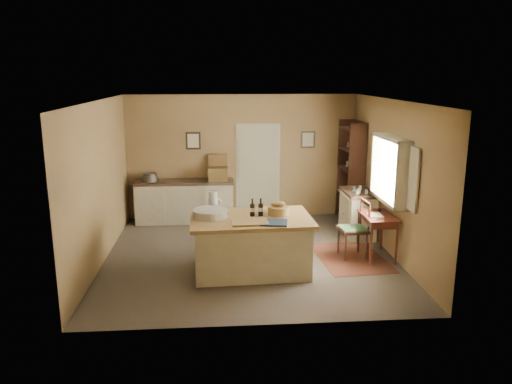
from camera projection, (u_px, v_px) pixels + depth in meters
ground at (250, 256)px, 8.80m from camera, size 5.00×5.00×0.00m
wall_back at (242, 157)px, 10.91m from camera, size 5.00×0.10×2.70m
wall_front at (263, 224)px, 6.06m from camera, size 5.00×0.10×2.70m
wall_left at (100, 183)px, 8.30m from camera, size 0.10×5.00×2.70m
wall_right at (392, 179)px, 8.68m from camera, size 0.10×5.00×2.70m
ceiling at (249, 101)px, 8.17m from camera, size 5.00×5.00×0.00m
door at (258, 170)px, 10.98m from camera, size 0.97×0.06×2.11m
framed_prints at (251, 140)px, 10.82m from camera, size 2.82×0.02×0.38m
window at (393, 169)px, 8.43m from camera, size 0.25×1.99×1.12m
work_island at (250, 243)px, 8.01m from camera, size 1.97×1.33×1.20m
sideboard at (185, 200)px, 10.73m from camera, size 2.10×0.60×1.18m
rug at (350, 257)px, 8.70m from camera, size 1.23×1.69×0.01m
writing_desk at (378, 221)px, 8.58m from camera, size 0.51×0.84×0.82m
desk_chair at (353, 230)px, 8.64m from camera, size 0.50×0.50×0.99m
right_cabinet at (358, 213)px, 9.81m from camera, size 0.54×0.97×0.99m
shelving_unit at (353, 172)px, 10.67m from camera, size 0.37×0.97×2.16m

